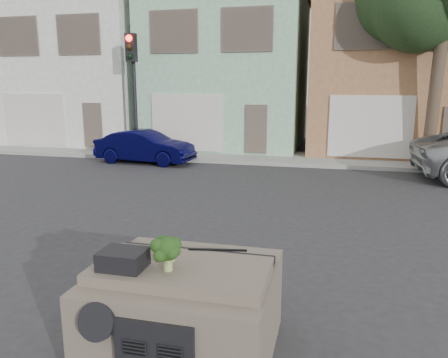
% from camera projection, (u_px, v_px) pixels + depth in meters
% --- Properties ---
extents(ground_plane, '(120.00, 120.00, 0.00)m').
position_uv_depth(ground_plane, '(240.00, 255.00, 7.98)').
color(ground_plane, '#303033').
rests_on(ground_plane, ground).
extents(sidewalk, '(40.00, 3.00, 0.15)m').
position_uv_depth(sidewalk, '(293.00, 159.00, 17.92)').
color(sidewalk, gray).
rests_on(sidewalk, ground).
extents(townhouse_white, '(7.20, 8.20, 7.55)m').
position_uv_depth(townhouse_white, '(97.00, 71.00, 23.53)').
color(townhouse_white, silver).
rests_on(townhouse_white, ground).
extents(townhouse_mint, '(7.20, 8.20, 7.55)m').
position_uv_depth(townhouse_mint, '(232.00, 70.00, 21.76)').
color(townhouse_mint, '#94C29F').
rests_on(townhouse_mint, ground).
extents(townhouse_tan, '(7.20, 8.20, 7.55)m').
position_uv_depth(townhouse_tan, '(391.00, 68.00, 19.99)').
color(townhouse_tan, '#A06E48').
rests_on(townhouse_tan, ground).
extents(navy_sedan, '(4.03, 1.72, 1.29)m').
position_uv_depth(navy_sedan, '(146.00, 163.00, 17.37)').
color(navy_sedan, '#050533').
rests_on(navy_sedan, ground).
extents(traffic_signal, '(0.40, 0.40, 5.10)m').
position_uv_depth(traffic_signal, '(134.00, 97.00, 17.99)').
color(traffic_signal, black).
rests_on(traffic_signal, ground).
extents(tree_near, '(4.40, 4.00, 8.50)m').
position_uv_depth(tree_near, '(439.00, 49.00, 15.19)').
color(tree_near, '#223A1C').
rests_on(tree_near, ground).
extents(car_dashboard, '(2.00, 1.80, 1.12)m').
position_uv_depth(car_dashboard, '(186.00, 306.00, 5.02)').
color(car_dashboard, '#685C4E').
rests_on(car_dashboard, ground).
extents(instrument_hump, '(0.48, 0.38, 0.20)m').
position_uv_depth(instrument_hump, '(123.00, 259.00, 4.69)').
color(instrument_hump, black).
rests_on(instrument_hump, car_dashboard).
extents(wiper_arm, '(0.69, 0.15, 0.02)m').
position_uv_depth(wiper_arm, '(218.00, 250.00, 5.19)').
color(wiper_arm, black).
rests_on(wiper_arm, car_dashboard).
extents(broccoli, '(0.43, 0.43, 0.38)m').
position_uv_depth(broccoli, '(168.00, 253.00, 4.61)').
color(broccoli, '#193410').
rests_on(broccoli, car_dashboard).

